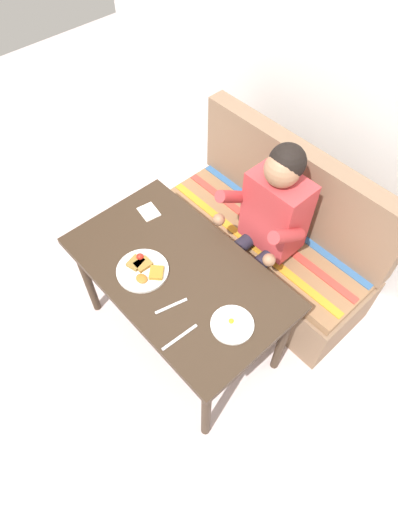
# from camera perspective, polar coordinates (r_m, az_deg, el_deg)

# --- Properties ---
(ground_plane) EXTENTS (8.00, 8.00, 0.00)m
(ground_plane) POSITION_cam_1_polar(r_m,az_deg,el_deg) (2.86, -2.27, -10.33)
(ground_plane) COLOR beige
(back_wall) EXTENTS (4.40, 0.10, 2.60)m
(back_wall) POSITION_cam_1_polar(r_m,az_deg,el_deg) (2.60, 20.04, 21.39)
(back_wall) COLOR silver
(back_wall) RESTS_ON ground
(table) EXTENTS (1.20, 0.70, 0.73)m
(table) POSITION_cam_1_polar(r_m,az_deg,el_deg) (2.29, -2.78, -3.09)
(table) COLOR #35271A
(table) RESTS_ON ground
(couch) EXTENTS (1.44, 0.56, 1.00)m
(couch) POSITION_cam_1_polar(r_m,az_deg,el_deg) (2.89, 9.08, 1.92)
(couch) COLOR #7F624B
(couch) RESTS_ON ground
(person) EXTENTS (0.45, 0.61, 1.21)m
(person) POSITION_cam_1_polar(r_m,az_deg,el_deg) (2.45, 8.95, 4.69)
(person) COLOR #BD373A
(person) RESTS_ON ground
(plate_breakfast) EXTENTS (0.27, 0.27, 0.05)m
(plate_breakfast) POSITION_cam_1_polar(r_m,az_deg,el_deg) (2.23, -7.41, -1.77)
(plate_breakfast) COLOR white
(plate_breakfast) RESTS_ON table
(plate_eggs) EXTENTS (0.21, 0.21, 0.04)m
(plate_eggs) POSITION_cam_1_polar(r_m,az_deg,el_deg) (2.06, 4.40, -8.99)
(plate_eggs) COLOR white
(plate_eggs) RESTS_ON table
(napkin) EXTENTS (0.14, 0.11, 0.01)m
(napkin) POSITION_cam_1_polar(r_m,az_deg,el_deg) (2.49, -6.63, 5.81)
(napkin) COLOR silver
(napkin) RESTS_ON table
(fork) EXTENTS (0.06, 0.17, 0.00)m
(fork) POSITION_cam_1_polar(r_m,az_deg,el_deg) (2.11, -3.68, -6.61)
(fork) COLOR silver
(fork) RESTS_ON table
(knife) EXTENTS (0.03, 0.20, 0.00)m
(knife) POSITION_cam_1_polar(r_m,az_deg,el_deg) (2.03, -2.56, -10.65)
(knife) COLOR silver
(knife) RESTS_ON table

